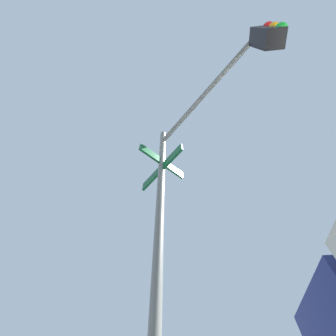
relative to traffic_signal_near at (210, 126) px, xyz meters
The scene contains 1 object.
traffic_signal_near is the anchor object (origin of this frame).
Camera 1 is at (-5.28, -6.47, 0.91)m, focal length 25.09 mm.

